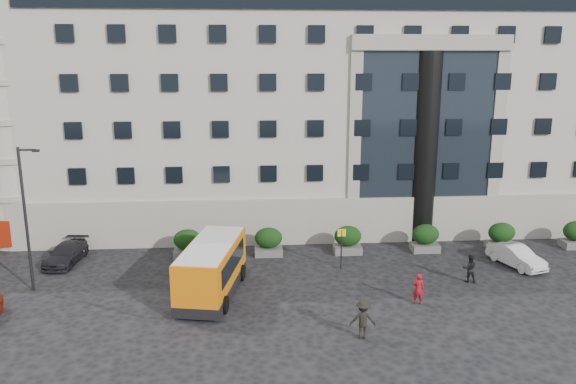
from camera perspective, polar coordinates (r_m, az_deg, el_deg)
name	(u,v)px	position (r m, az deg, el deg)	size (l,w,h in m)	color
ground	(251,307)	(29.61, -3.74, -11.56)	(120.00, 120.00, 0.00)	black
civic_building	(317,100)	(49.36, 2.92, 9.34)	(44.00, 24.00, 18.00)	#A8A094
entrance_column	(424,149)	(39.53, 13.68, 4.32)	(1.80, 1.80, 13.00)	black
hedge_a	(188,243)	(36.74, -10.16, -5.15)	(1.80, 1.26, 1.84)	#535351
hedge_b	(269,241)	(36.55, -1.99, -5.03)	(1.80, 1.26, 1.84)	#535351
hedge_c	(348,239)	(37.10, 6.09, -4.82)	(1.80, 1.26, 1.84)	#535351
hedge_d	(425,238)	(38.35, 13.78, -4.53)	(1.80, 1.26, 1.84)	#535351
hedge_e	(501,236)	(40.24, 20.86, -4.19)	(1.80, 1.26, 1.84)	#535351
hedge_f	(576,234)	(42.69, 27.21, -3.83)	(1.80, 1.26, 1.84)	#535351
street_lamp	(26,214)	(33.13, -25.05, -2.06)	(1.16, 0.18, 8.00)	#262628
bus_stop_sign	(341,242)	(34.08, 5.46, -5.05)	(0.50, 0.08, 2.52)	#262628
minibus	(212,267)	(30.67, -7.74, -7.53)	(3.66, 7.22, 2.88)	orange
red_truck	(5,219)	(44.28, -26.78, -2.42)	(2.98, 5.67, 2.95)	maroon
parked_car_c	(66,254)	(37.89, -21.63, -5.85)	(1.70, 4.19, 1.22)	black
parked_car_d	(79,217)	(45.99, -20.47, -2.42)	(2.05, 4.45, 1.24)	black
white_taxi	(516,256)	(37.45, 22.16, -6.05)	(1.37, 3.93, 1.29)	silver
pedestrian_a	(418,289)	(30.34, 13.08, -9.55)	(0.61, 0.40, 1.66)	maroon
pedestrian_b	(470,268)	(33.92, 17.98, -7.40)	(0.79, 0.62, 1.63)	black
pedestrian_c	(363,319)	(26.39, 7.62, -12.70)	(1.19, 0.68, 1.84)	black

